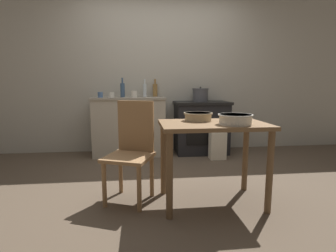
% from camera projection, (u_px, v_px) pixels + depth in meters
% --- Properties ---
extents(ground_plane, '(14.00, 14.00, 0.00)m').
position_uv_depth(ground_plane, '(172.00, 183.00, 2.91)').
color(ground_plane, brown).
extents(wall_back, '(8.00, 0.07, 2.55)m').
position_uv_depth(wall_back, '(160.00, 73.00, 4.27)').
color(wall_back, '#B2AD9E').
rests_on(wall_back, ground_plane).
extents(counter_cabinet, '(1.11, 0.53, 0.89)m').
position_uv_depth(counter_cabinet, '(129.00, 126.00, 4.06)').
color(counter_cabinet, '#B2A893').
rests_on(counter_cabinet, ground_plane).
extents(stove, '(0.85, 0.56, 0.82)m').
position_uv_depth(stove, '(201.00, 127.00, 4.18)').
color(stove, black).
rests_on(stove, ground_plane).
extents(work_table, '(0.94, 0.60, 0.75)m').
position_uv_depth(work_table, '(213.00, 138.00, 2.34)').
color(work_table, brown).
rests_on(work_table, ground_plane).
extents(chair, '(0.52, 0.52, 0.93)m').
position_uv_depth(chair, '(132.00, 149.00, 2.45)').
color(chair, '#997047').
rests_on(chair, ground_plane).
extents(flour_sack, '(0.23, 0.16, 0.40)m').
position_uv_depth(flour_sack, '(217.00, 146.00, 3.84)').
color(flour_sack, beige).
rests_on(flour_sack, ground_plane).
extents(stock_pot, '(0.26, 0.26, 0.23)m').
position_uv_depth(stock_pot, '(200.00, 95.00, 4.16)').
color(stock_pot, '#4C4C51').
rests_on(stock_pot, stove).
extents(mixing_bowl_large, '(0.27, 0.27, 0.08)m').
position_uv_depth(mixing_bowl_large, '(198.00, 116.00, 2.44)').
color(mixing_bowl_large, tan).
rests_on(mixing_bowl_large, work_table).
extents(mixing_bowl_small, '(0.29, 0.29, 0.09)m').
position_uv_depth(mixing_bowl_small, '(235.00, 119.00, 2.20)').
color(mixing_bowl_small, silver).
rests_on(mixing_bowl_small, work_table).
extents(bottle_far_left, '(0.08, 0.08, 0.28)m').
position_uv_depth(bottle_far_left, '(155.00, 90.00, 4.20)').
color(bottle_far_left, olive).
rests_on(bottle_far_left, counter_cabinet).
extents(bottle_left, '(0.07, 0.07, 0.29)m').
position_uv_depth(bottle_left, '(123.00, 90.00, 3.99)').
color(bottle_left, '#3D5675').
rests_on(bottle_left, counter_cabinet).
extents(bottle_mid_left, '(0.06, 0.06, 0.28)m').
position_uv_depth(bottle_mid_left, '(145.00, 90.00, 4.14)').
color(bottle_mid_left, silver).
rests_on(bottle_mid_left, counter_cabinet).
extents(cup_center_left, '(0.09, 0.09, 0.08)m').
position_uv_depth(cup_center_left, '(111.00, 95.00, 3.93)').
color(cup_center_left, silver).
rests_on(cup_center_left, counter_cabinet).
extents(cup_center, '(0.08, 0.08, 0.08)m').
position_uv_depth(cup_center, '(100.00, 95.00, 3.89)').
color(cup_center, '#4C6B99').
rests_on(cup_center, counter_cabinet).
extents(cup_center_right, '(0.09, 0.09, 0.10)m').
position_uv_depth(cup_center_right, '(134.00, 94.00, 3.86)').
color(cup_center_right, silver).
rests_on(cup_center_right, counter_cabinet).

